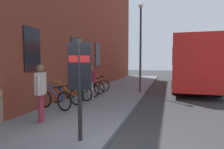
{
  "coord_description": "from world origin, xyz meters",
  "views": [
    {
      "loc": [
        -4.45,
        -1.38,
        2.01
      ],
      "look_at": [
        2.45,
        0.58,
        1.5
      ],
      "focal_mm": 32.94,
      "sensor_mm": 36.0,
      "label": 1
    }
  ],
  "objects_px": {
    "bicycle_far_end": "(66,95)",
    "transit_info_sign": "(80,73)",
    "street_lamp": "(141,40)",
    "bicycle_mid_rack": "(86,89)",
    "city_bus": "(194,61)",
    "bicycle_under_window": "(78,92)",
    "bicycle_end_of_row": "(97,85)",
    "pedestrian_near_bus": "(91,78)",
    "bicycle_beside_lamp": "(92,87)",
    "bicycle_nearest_sign": "(54,99)",
    "pedestrian_crossing_street": "(41,87)"
  },
  "relations": [
    {
      "from": "bicycle_under_window",
      "to": "city_bus",
      "type": "distance_m",
      "value": 9.21
    },
    {
      "from": "transit_info_sign",
      "to": "street_lamp",
      "type": "xyz_separation_m",
      "value": [
        7.63,
        -0.33,
        1.45
      ]
    },
    {
      "from": "bicycle_mid_rack",
      "to": "pedestrian_crossing_street",
      "type": "height_order",
      "value": "pedestrian_crossing_street"
    },
    {
      "from": "city_bus",
      "to": "pedestrian_near_bus",
      "type": "height_order",
      "value": "city_bus"
    },
    {
      "from": "bicycle_beside_lamp",
      "to": "city_bus",
      "type": "bearing_deg",
      "value": -48.69
    },
    {
      "from": "bicycle_under_window",
      "to": "city_bus",
      "type": "xyz_separation_m",
      "value": [
        7.03,
        -5.79,
        1.41
      ]
    },
    {
      "from": "transit_info_sign",
      "to": "bicycle_far_end",
      "type": "bearing_deg",
      "value": 32.67
    },
    {
      "from": "bicycle_nearest_sign",
      "to": "transit_info_sign",
      "type": "height_order",
      "value": "transit_info_sign"
    },
    {
      "from": "bicycle_under_window",
      "to": "transit_info_sign",
      "type": "distance_m",
      "value": 5.09
    },
    {
      "from": "bicycle_nearest_sign",
      "to": "city_bus",
      "type": "distance_m",
      "value": 10.8
    },
    {
      "from": "bicycle_under_window",
      "to": "city_bus",
      "type": "bearing_deg",
      "value": -39.47
    },
    {
      "from": "bicycle_under_window",
      "to": "bicycle_end_of_row",
      "type": "distance_m",
      "value": 2.88
    },
    {
      "from": "bicycle_nearest_sign",
      "to": "pedestrian_near_bus",
      "type": "distance_m",
      "value": 2.68
    },
    {
      "from": "bicycle_beside_lamp",
      "to": "transit_info_sign",
      "type": "relative_size",
      "value": 0.72
    },
    {
      "from": "bicycle_end_of_row",
      "to": "pedestrian_near_bus",
      "type": "bearing_deg",
      "value": -167.43
    },
    {
      "from": "bicycle_far_end",
      "to": "bicycle_beside_lamp",
      "type": "xyz_separation_m",
      "value": [
        2.85,
        -0.03,
        0.0
      ]
    },
    {
      "from": "bicycle_under_window",
      "to": "bicycle_mid_rack",
      "type": "bearing_deg",
      "value": 2.25
    },
    {
      "from": "bicycle_beside_lamp",
      "to": "bicycle_mid_rack",
      "type": "bearing_deg",
      "value": -178.74
    },
    {
      "from": "pedestrian_near_bus",
      "to": "street_lamp",
      "type": "relative_size",
      "value": 0.31
    },
    {
      "from": "bicycle_far_end",
      "to": "bicycle_beside_lamp",
      "type": "height_order",
      "value": "same"
    },
    {
      "from": "bicycle_nearest_sign",
      "to": "bicycle_under_window",
      "type": "xyz_separation_m",
      "value": [
        1.93,
        -0.08,
        0.0
      ]
    },
    {
      "from": "city_bus",
      "to": "pedestrian_near_bus",
      "type": "bearing_deg",
      "value": 139.73
    },
    {
      "from": "transit_info_sign",
      "to": "street_lamp",
      "type": "relative_size",
      "value": 0.47
    },
    {
      "from": "bicycle_far_end",
      "to": "bicycle_mid_rack",
      "type": "distance_m",
      "value": 1.94
    },
    {
      "from": "bicycle_beside_lamp",
      "to": "pedestrian_near_bus",
      "type": "height_order",
      "value": "pedestrian_near_bus"
    },
    {
      "from": "bicycle_mid_rack",
      "to": "bicycle_far_end",
      "type": "bearing_deg",
      "value": 178.5
    },
    {
      "from": "transit_info_sign",
      "to": "pedestrian_near_bus",
      "type": "bearing_deg",
      "value": 19.2
    },
    {
      "from": "street_lamp",
      "to": "pedestrian_near_bus",
      "type": "bearing_deg",
      "value": 140.22
    },
    {
      "from": "city_bus",
      "to": "pedestrian_crossing_street",
      "type": "bearing_deg",
      "value": 152.69
    },
    {
      "from": "pedestrian_crossing_street",
      "to": "street_lamp",
      "type": "relative_size",
      "value": 0.34
    },
    {
      "from": "bicycle_end_of_row",
      "to": "pedestrian_crossing_street",
      "type": "relative_size",
      "value": 1.0
    },
    {
      "from": "bicycle_under_window",
      "to": "city_bus",
      "type": "height_order",
      "value": "city_bus"
    },
    {
      "from": "bicycle_far_end",
      "to": "pedestrian_crossing_street",
      "type": "relative_size",
      "value": 1.0
    },
    {
      "from": "bicycle_mid_rack",
      "to": "city_bus",
      "type": "xyz_separation_m",
      "value": [
        6.05,
        -5.83,
        1.41
      ]
    },
    {
      "from": "city_bus",
      "to": "pedestrian_near_bus",
      "type": "relative_size",
      "value": 6.59
    },
    {
      "from": "bicycle_end_of_row",
      "to": "street_lamp",
      "type": "distance_m",
      "value": 3.74
    },
    {
      "from": "bicycle_mid_rack",
      "to": "street_lamp",
      "type": "relative_size",
      "value": 0.33
    },
    {
      "from": "bicycle_beside_lamp",
      "to": "pedestrian_crossing_street",
      "type": "height_order",
      "value": "pedestrian_crossing_street"
    },
    {
      "from": "city_bus",
      "to": "bicycle_mid_rack",
      "type": "bearing_deg",
      "value": 136.06
    },
    {
      "from": "bicycle_mid_rack",
      "to": "bicycle_beside_lamp",
      "type": "relative_size",
      "value": 0.99
    },
    {
      "from": "bicycle_under_window",
      "to": "bicycle_end_of_row",
      "type": "xyz_separation_m",
      "value": [
        2.88,
        0.12,
        0.0
      ]
    },
    {
      "from": "bicycle_mid_rack",
      "to": "bicycle_beside_lamp",
      "type": "distance_m",
      "value": 0.91
    },
    {
      "from": "bicycle_beside_lamp",
      "to": "pedestrian_crossing_street",
      "type": "distance_m",
      "value": 5.39
    },
    {
      "from": "bicycle_under_window",
      "to": "bicycle_end_of_row",
      "type": "relative_size",
      "value": 0.97
    },
    {
      "from": "bicycle_under_window",
      "to": "bicycle_beside_lamp",
      "type": "xyz_separation_m",
      "value": [
        1.89,
        0.06,
        0.0
      ]
    },
    {
      "from": "bicycle_end_of_row",
      "to": "city_bus",
      "type": "relative_size",
      "value": 0.16
    },
    {
      "from": "bicycle_under_window",
      "to": "bicycle_nearest_sign",
      "type": "bearing_deg",
      "value": 177.54
    },
    {
      "from": "bicycle_far_end",
      "to": "bicycle_mid_rack",
      "type": "relative_size",
      "value": 1.03
    },
    {
      "from": "bicycle_far_end",
      "to": "transit_info_sign",
      "type": "height_order",
      "value": "transit_info_sign"
    },
    {
      "from": "bicycle_far_end",
      "to": "street_lamp",
      "type": "height_order",
      "value": "street_lamp"
    }
  ]
}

